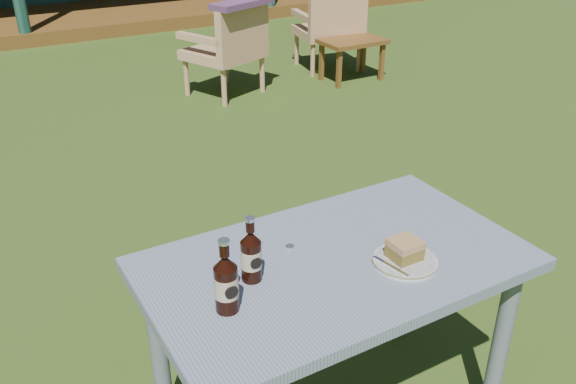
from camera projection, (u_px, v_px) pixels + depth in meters
ground at (174, 228)px, 3.47m from camera, size 80.00×80.00×0.00m
cafe_table at (335, 285)px, 1.96m from camera, size 1.20×0.70×0.72m
plate at (405, 261)px, 1.88m from camera, size 0.20×0.20×0.01m
cake_slice at (405, 249)px, 1.87m from camera, size 0.09×0.09×0.06m
fork at (391, 266)px, 1.84m from camera, size 0.04×0.14×0.00m
cola_bottle_near at (251, 255)px, 1.77m from camera, size 0.06×0.06×0.21m
cola_bottle_far at (226, 283)px, 1.64m from camera, size 0.07×0.07×0.23m
bottle_cap at (290, 247)px, 1.96m from camera, size 0.03×0.03×0.01m
armchair_left at (230, 45)px, 5.36m from camera, size 0.76×0.74×0.81m
armchair_right at (331, 25)px, 6.08m from camera, size 0.69×0.66×0.80m
floral_throw at (242, 3)px, 5.09m from camera, size 0.63×0.41×0.05m
side_table at (352, 45)px, 5.82m from camera, size 0.60×0.40×0.40m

